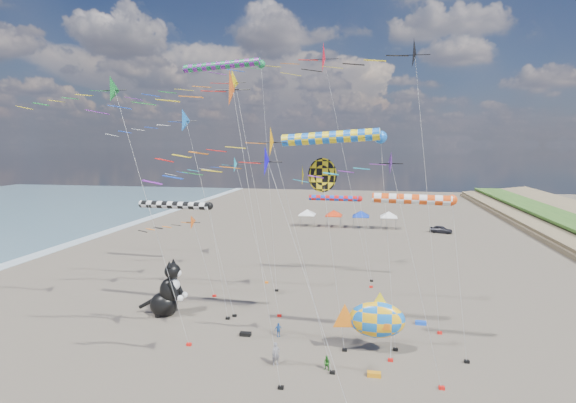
# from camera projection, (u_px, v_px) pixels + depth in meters

# --- Properties ---
(delta_kite_0) EXTENTS (13.62, 2.20, 21.86)m
(delta_kite_0) POSITION_uv_depth(u_px,v_px,m) (220.00, 85.00, 38.62)
(delta_kite_0) COLOR yellow
(delta_kite_0) RESTS_ON ground
(delta_kite_1) EXTENTS (8.86, 1.61, 15.04)m
(delta_kite_1) POSITION_uv_depth(u_px,v_px,m) (379.00, 170.00, 27.29)
(delta_kite_1) COLOR #53218A
(delta_kite_1) RESTS_ON ground
(delta_kite_2) EXTENTS (12.63, 2.51, 23.38)m
(delta_kite_2) POSITION_uv_depth(u_px,v_px,m) (399.00, 59.00, 34.51)
(delta_kite_2) COLOR black
(delta_kite_2) RESTS_ON ground
(delta_kite_3) EXTENTS (8.08, 1.68, 8.34)m
(delta_kite_3) POSITION_uv_depth(u_px,v_px,m) (182.00, 227.00, 45.23)
(delta_kite_3) COLOR orange
(delta_kite_3) RESTS_ON ground
(delta_kite_4) EXTENTS (9.81, 2.13, 18.46)m
(delta_kite_4) POSITION_uv_depth(u_px,v_px,m) (191.00, 124.00, 38.76)
(delta_kite_4) COLOR blue
(delta_kite_4) RESTS_ON ground
(delta_kite_5) EXTENTS (10.36, 1.73, 15.36)m
(delta_kite_5) POSITION_uv_depth(u_px,v_px,m) (264.00, 169.00, 22.36)
(delta_kite_5) COLOR #1508DA
(delta_kite_5) RESTS_ON ground
(delta_kite_6) EXTENTS (16.74, 3.33, 25.95)m
(delta_kite_6) POSITION_uv_depth(u_px,v_px,m) (324.00, 59.00, 46.36)
(delta_kite_6) COLOR red
(delta_kite_6) RESTS_ON ground
(delta_kite_7) EXTENTS (11.86, 2.31, 19.68)m
(delta_kite_7) POSITION_uv_depth(u_px,v_px,m) (212.00, 96.00, 26.77)
(delta_kite_7) COLOR #D65419
(delta_kite_7) RESTS_ON ground
(delta_kite_8) EXTENTS (10.04, 1.90, 14.14)m
(delta_kite_8) POSITION_uv_depth(u_px,v_px,m) (233.00, 168.00, 49.02)
(delta_kite_8) COLOR #1EAED2
(delta_kite_8) RESTS_ON ground
(delta_kite_9) EXTENTS (12.05, 2.13, 20.47)m
(delta_kite_9) POSITION_uv_depth(u_px,v_px,m) (116.00, 93.00, 32.96)
(delta_kite_9) COLOR #188131
(delta_kite_9) RESTS_ON ground
(delta_kite_10) EXTENTS (10.36, 2.09, 16.58)m
(delta_kite_10) POSITION_uv_depth(u_px,v_px,m) (277.00, 146.00, 28.96)
(delta_kite_10) COLOR #FF9E06
(delta_kite_10) RESTS_ON ground
(windsock_0) EXTENTS (8.86, 0.92, 16.31)m
(windsock_0) POSITION_uv_depth(u_px,v_px,m) (336.00, 138.00, 32.43)
(windsock_0) COLOR blue
(windsock_0) RESTS_ON ground
(windsock_1) EXTENTS (8.23, 0.69, 10.42)m
(windsock_1) POSITION_uv_depth(u_px,v_px,m) (178.00, 206.00, 39.16)
(windsock_1) COLOR black
(windsock_1) RESTS_ON ground
(windsock_2) EXTENTS (7.30, 0.64, 9.71)m
(windsock_2) POSITION_uv_depth(u_px,v_px,m) (337.00, 199.00, 50.11)
(windsock_2) COLOR red
(windsock_2) RESTS_ON ground
(windsock_3) EXTENTS (7.01, 0.74, 11.95)m
(windsock_3) POSITION_uv_depth(u_px,v_px,m) (417.00, 200.00, 30.94)
(windsock_3) COLOR #E64610
(windsock_3) RESTS_ON ground
(windsock_4) EXTENTS (9.95, 0.83, 23.70)m
(windsock_4) POSITION_uv_depth(u_px,v_px,m) (226.00, 66.00, 45.25)
(windsock_4) COLOR #167C40
(windsock_4) RESTS_ON ground
(angelfish_kite) EXTENTS (3.74, 3.02, 14.33)m
(angelfish_kite) POSITION_uv_depth(u_px,v_px,m) (320.00, 176.00, 34.20)
(angelfish_kite) COLOR yellow
(angelfish_kite) RESTS_ON ground
(cat_inflatable) EXTENTS (3.85, 1.94, 5.18)m
(cat_inflatable) POSITION_uv_depth(u_px,v_px,m) (166.00, 287.00, 40.29)
(cat_inflatable) COLOR black
(cat_inflatable) RESTS_ON ground
(fish_inflatable) EXTENTS (5.49, 2.32, 4.72)m
(fish_inflatable) POSITION_uv_depth(u_px,v_px,m) (376.00, 319.00, 32.75)
(fish_inflatable) COLOR blue
(fish_inflatable) RESTS_ON ground
(person_adult) EXTENTS (0.71, 0.66, 1.64)m
(person_adult) POSITION_uv_depth(u_px,v_px,m) (276.00, 354.00, 31.28)
(person_adult) COLOR slate
(person_adult) RESTS_ON ground
(child_green) EXTENTS (0.61, 0.55, 1.05)m
(child_green) POSITION_uv_depth(u_px,v_px,m) (327.00, 363.00, 30.56)
(child_green) COLOR #226F1D
(child_green) RESTS_ON ground
(child_blue) EXTENTS (0.71, 0.60, 1.13)m
(child_blue) POSITION_uv_depth(u_px,v_px,m) (278.00, 330.00, 35.99)
(child_blue) COLOR #2A5EB2
(child_blue) RESTS_ON ground
(kite_bag_0) EXTENTS (0.90, 0.44, 0.30)m
(kite_bag_0) POSITION_uv_depth(u_px,v_px,m) (374.00, 374.00, 29.81)
(kite_bag_0) COLOR orange
(kite_bag_0) RESTS_ON ground
(kite_bag_1) EXTENTS (0.90, 0.44, 0.30)m
(kite_bag_1) POSITION_uv_depth(u_px,v_px,m) (245.00, 334.00, 36.16)
(kite_bag_1) COLOR black
(kite_bag_1) RESTS_ON ground
(kite_bag_3) EXTENTS (0.90, 0.44, 0.30)m
(kite_bag_3) POSITION_uv_depth(u_px,v_px,m) (421.00, 323.00, 38.45)
(kite_bag_3) COLOR blue
(kite_bag_3) RESTS_ON ground
(tent_row) EXTENTS (19.20, 4.20, 3.80)m
(tent_row) POSITION_uv_depth(u_px,v_px,m) (347.00, 211.00, 83.00)
(tent_row) COLOR white
(tent_row) RESTS_ON ground
(parked_car) EXTENTS (4.06, 2.63, 1.29)m
(parked_car) POSITION_uv_depth(u_px,v_px,m) (441.00, 229.00, 78.41)
(parked_car) COLOR #26262D
(parked_car) RESTS_ON ground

